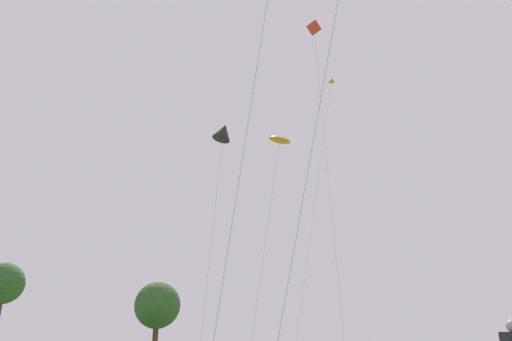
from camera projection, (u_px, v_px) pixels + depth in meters
name	position (u px, v px, depth m)	size (l,w,h in m)	color
small_kite_streamer_purple	(331.00, 85.00, 40.24)	(2.68, 4.13, 22.54)	orange
small_kite_box_yellow	(316.00, 50.00, 34.78)	(1.04, 1.71, 23.90)	red
small_kite_bird_shape	(223.00, 132.00, 30.56)	(1.73, 1.44, 14.69)	black
small_kite_diamond_red	(280.00, 141.00, 24.37)	(2.26, 1.01, 11.29)	orange
tree_oak_right	(3.00, 284.00, 55.94)	(4.81, 4.81, 10.11)	#513823
tree_pine_center	(157.00, 305.00, 60.25)	(5.80, 5.80, 8.47)	#513823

